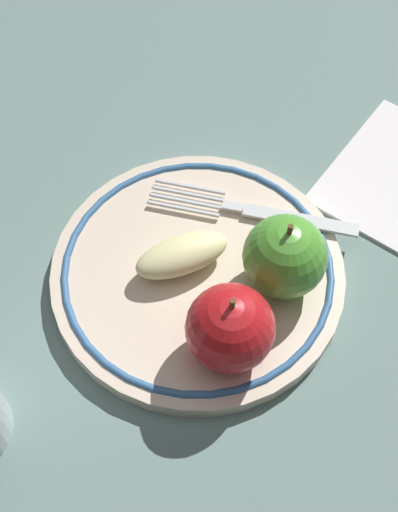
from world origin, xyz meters
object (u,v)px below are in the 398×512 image
at_px(plate, 199,275).
at_px(apple_slice_front, 182,255).
at_px(apple_red_whole, 230,328).
at_px(fork, 259,211).
at_px(apple_second_whole, 285,257).

height_order(plate, apple_slice_front, apple_slice_front).
relative_size(apple_red_whole, fork, 0.50).
bearing_deg(apple_red_whole, plate, 80.20).
distance_m(plate, apple_slice_front, 0.03).
bearing_deg(fork, plate, 61.33).
distance_m(plate, fork, 0.08).
relative_size(apple_red_whole, apple_second_whole, 1.00).
distance_m(apple_second_whole, fork, 0.07).
bearing_deg(apple_second_whole, apple_slice_front, 141.86).
relative_size(apple_slice_front, fork, 0.53).
bearing_deg(apple_slice_front, fork, -164.90).
relative_size(plate, apple_second_whole, 3.25).
distance_m(apple_red_whole, apple_slice_front, 0.08).
bearing_deg(apple_second_whole, apple_red_whole, -153.13).
height_order(apple_second_whole, apple_slice_front, apple_second_whole).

